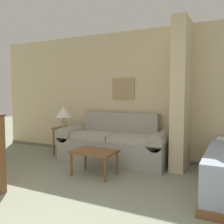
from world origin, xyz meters
name	(u,v)px	position (x,y,z in m)	size (l,w,h in m)	color
wall_back	(153,95)	(0.00, 3.56, 1.29)	(7.77, 0.16, 2.60)	#CCB78E
wall_partition_pillar	(181,95)	(0.64, 3.16, 1.30)	(0.24, 0.69, 2.60)	#CCB78E
couch	(114,144)	(-0.62, 3.08, 0.34)	(2.16, 0.84, 0.94)	gray
coffee_table	(94,153)	(-0.53, 2.17, 0.36)	(0.70, 0.50, 0.41)	brown
side_table	(64,133)	(-1.86, 3.09, 0.46)	(0.38, 0.38, 0.59)	brown
table_lamp	(64,113)	(-1.86, 3.09, 0.90)	(0.36, 0.36, 0.45)	tan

